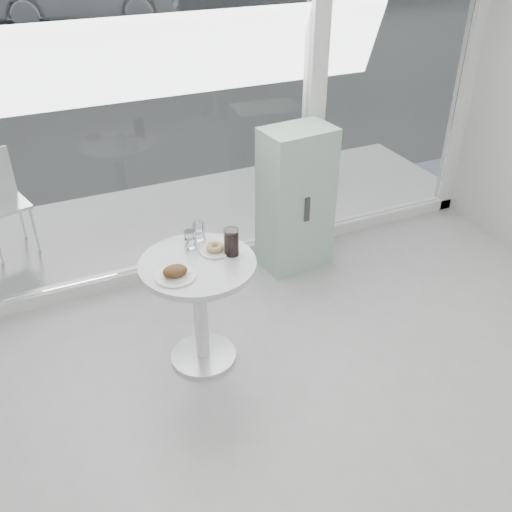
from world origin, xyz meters
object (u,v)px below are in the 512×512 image
plate_donut (215,249)px  cola_glass (231,242)px  mint_cabinet (296,199)px  plate_fritter (176,273)px  main_table (199,291)px  water_tumbler_a (190,240)px  water_tumbler_b (199,232)px

plate_donut → cola_glass: cola_glass is taller
mint_cabinet → plate_fritter: 1.58m
mint_cabinet → cola_glass: (-0.89, -0.82, 0.26)m
plate_fritter → plate_donut: size_ratio=1.25×
main_table → water_tumbler_a: 0.33m
plate_donut → main_table: bearing=-154.8°
main_table → water_tumbler_b: water_tumbler_b is taller
mint_cabinet → water_tumbler_a: size_ratio=9.98×
plate_donut → water_tumbler_a: bearing=137.6°
water_tumbler_b → plate_fritter: bearing=-127.6°
main_table → water_tumbler_a: water_tumbler_a is taller
mint_cabinet → cola_glass: 1.23m
plate_fritter → plate_donut: bearing=27.7°
cola_glass → plate_fritter: bearing=-166.6°
water_tumbler_a → cola_glass: (0.21, -0.18, 0.03)m
mint_cabinet → plate_donut: bearing=-148.0°
main_table → plate_fritter: 0.31m
water_tumbler_a → cola_glass: size_ratio=0.67×
main_table → mint_cabinet: bearing=36.2°
main_table → water_tumbler_a: size_ratio=6.51×
plate_donut → water_tumbler_a: water_tumbler_a is taller
water_tumbler_a → plate_fritter: bearing=-123.7°
main_table → plate_donut: 0.29m
cola_glass → plate_donut: bearing=140.4°
plate_fritter → cola_glass: cola_glass is taller
mint_cabinet → plate_fritter: size_ratio=4.87×
plate_fritter → water_tumbler_b: size_ratio=1.95×
water_tumbler_b → cola_glass: (0.12, -0.25, 0.03)m
plate_donut → cola_glass: size_ratio=1.10×
main_table → water_tumbler_b: bearing=68.0°
water_tumbler_a → water_tumbler_b: (0.08, 0.07, 0.00)m
mint_cabinet → cola_glass: size_ratio=6.73×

